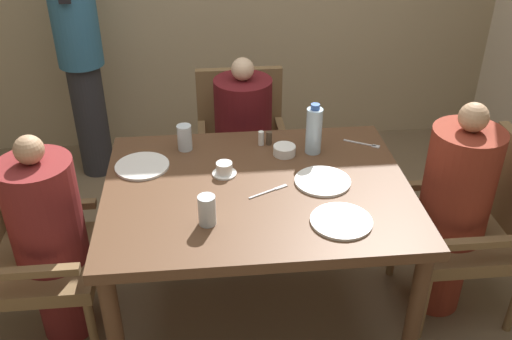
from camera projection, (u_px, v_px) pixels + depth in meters
name	position (u px, v px, depth m)	size (l,w,h in m)	color
ground_plane	(257.00, 313.00, 2.90)	(16.00, 16.00, 0.00)	#7A664C
dining_table	(257.00, 203.00, 2.54)	(1.34, 1.03, 0.77)	brown
chair_left_side	(20.00, 251.00, 2.55)	(0.52, 0.52, 0.90)	brown
diner_in_left_chair	(50.00, 239.00, 2.53)	(0.32, 0.32, 1.07)	maroon
chair_far_side	(242.00, 142.00, 3.42)	(0.52, 0.52, 0.90)	brown
diner_in_far_chair	(244.00, 145.00, 3.27)	(0.32, 0.32, 1.08)	#5B1419
chair_right_side	(478.00, 223.00, 2.73)	(0.52, 0.52, 0.90)	brown
diner_in_right_chair	(453.00, 210.00, 2.67)	(0.32, 0.32, 1.13)	maroon
standing_host	(79.00, 47.00, 3.62)	(0.29, 0.32, 1.69)	#2D2D33
plate_main_left	(341.00, 221.00, 2.26)	(0.25, 0.25, 0.01)	white
plate_main_right	(322.00, 181.00, 2.52)	(0.25, 0.25, 0.01)	white
plate_dessert_center	(142.00, 166.00, 2.63)	(0.25, 0.25, 0.01)	white
teacup_with_saucer	(224.00, 169.00, 2.56)	(0.11, 0.11, 0.06)	white
bowl_small	(284.00, 150.00, 2.72)	(0.11, 0.11, 0.05)	white
water_bottle	(314.00, 130.00, 2.69)	(0.08, 0.08, 0.25)	silver
glass_tall_near	(185.00, 138.00, 2.74)	(0.07, 0.07, 0.13)	silver
glass_tall_mid	(207.00, 210.00, 2.23)	(0.07, 0.07, 0.13)	silver
salt_shaker	(261.00, 138.00, 2.80)	(0.03, 0.03, 0.07)	white
pepper_shaker	(269.00, 138.00, 2.80)	(0.03, 0.03, 0.07)	#4C3D2D
fork_beside_plate	(365.00, 144.00, 2.81)	(0.17, 0.10, 0.00)	silver
knife_beside_plate	(270.00, 191.00, 2.46)	(0.18, 0.10, 0.00)	silver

